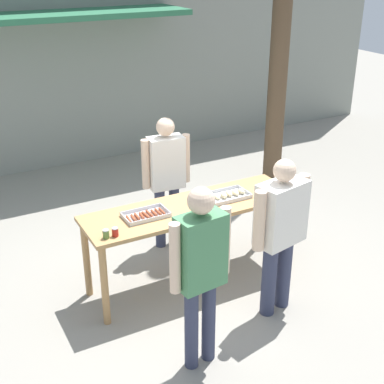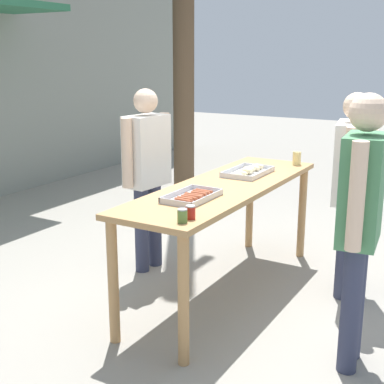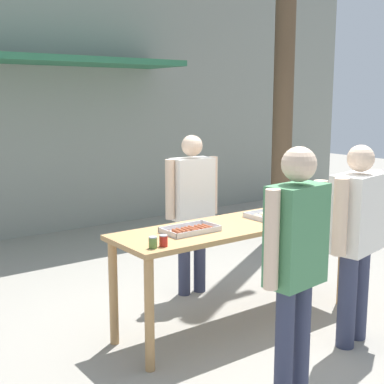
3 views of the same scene
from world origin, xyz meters
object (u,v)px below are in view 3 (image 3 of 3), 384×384
at_px(food_tray_sausages, 190,230).
at_px(food_tray_buns, 274,214).
at_px(person_customer_with_cup, 357,230).
at_px(beer_cup, 335,206).
at_px(person_server_behind_table, 192,201).
at_px(condiment_jar_ketchup, 163,241).
at_px(person_customer_holding_hotdog, 296,254).
at_px(condiment_jar_mustard, 153,242).

xyz_separation_m(food_tray_sausages, food_tray_buns, (0.93, 0.00, 0.01)).
xyz_separation_m(food_tray_buns, person_customer_with_cup, (0.06, -0.83, 0.02)).
relative_size(food_tray_sausages, beer_cup, 3.70).
bearing_deg(person_server_behind_table, beer_cup, -43.44).
distance_m(food_tray_sausages, condiment_jar_ketchup, 0.45).
height_order(food_tray_sausages, person_customer_holding_hotdog, person_customer_holding_hotdog).
xyz_separation_m(food_tray_buns, condiment_jar_ketchup, (-1.32, -0.22, 0.02)).
xyz_separation_m(condiment_jar_ketchup, beer_cup, (1.89, 0.01, 0.02)).
xyz_separation_m(food_tray_sausages, condiment_jar_ketchup, (-0.39, -0.22, 0.03)).
height_order(condiment_jar_ketchup, person_server_behind_table, person_server_behind_table).
bearing_deg(condiment_jar_ketchup, person_customer_with_cup, -23.71).
height_order(food_tray_sausages, condiment_jar_mustard, condiment_jar_mustard).
relative_size(food_tray_sausages, person_server_behind_table, 0.28).
distance_m(condiment_jar_mustard, person_server_behind_table, 1.50).
height_order(food_tray_buns, condiment_jar_mustard, condiment_jar_mustard).
distance_m(food_tray_sausages, person_server_behind_table, 1.01).
bearing_deg(condiment_jar_mustard, food_tray_sausages, 24.34).
relative_size(food_tray_buns, beer_cup, 3.98).
bearing_deg(food_tray_sausages, person_server_behind_table, 52.68).
distance_m(condiment_jar_mustard, person_customer_with_cup, 1.59).
distance_m(food_tray_sausages, beer_cup, 1.51).
relative_size(condiment_jar_mustard, person_server_behind_table, 0.05).
relative_size(food_tray_sausages, condiment_jar_mustard, 5.21).
relative_size(condiment_jar_ketchup, person_server_behind_table, 0.05).
xyz_separation_m(condiment_jar_mustard, person_customer_with_cup, (1.47, -0.61, -0.00)).
xyz_separation_m(food_tray_sausages, beer_cup, (1.50, -0.21, 0.04)).
height_order(beer_cup, person_customer_with_cup, person_customer_with_cup).
bearing_deg(person_customer_with_cup, food_tray_buns, -97.29).
distance_m(food_tray_buns, person_customer_with_cup, 0.83).
bearing_deg(condiment_jar_ketchup, person_server_behind_table, 45.52).
relative_size(food_tray_sausages, person_customer_with_cup, 0.28).
xyz_separation_m(condiment_jar_mustard, condiment_jar_ketchup, (0.09, -0.00, 0.00)).
bearing_deg(condiment_jar_mustard, condiment_jar_ketchup, -3.03).
height_order(condiment_jar_mustard, condiment_jar_ketchup, same).
distance_m(food_tray_buns, condiment_jar_ketchup, 1.34).
height_order(person_server_behind_table, person_customer_with_cup, person_customer_with_cup).
xyz_separation_m(beer_cup, person_customer_with_cup, (-0.51, -0.62, -0.02)).
xyz_separation_m(condiment_jar_ketchup, person_customer_with_cup, (1.38, -0.61, -0.00)).
height_order(person_server_behind_table, person_customer_holding_hotdog, person_customer_holding_hotdog).
xyz_separation_m(condiment_jar_mustard, person_server_behind_table, (1.09, 1.02, 0.01)).
bearing_deg(food_tray_buns, food_tray_sausages, -179.95).
distance_m(food_tray_sausages, person_customer_holding_hotdog, 1.14).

